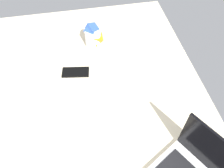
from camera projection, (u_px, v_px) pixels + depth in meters
The scene contains 3 objects.
bed_mattress at pixel (68, 142), 109.82cm from camera, with size 180.00×140.00×18.00cm, color beige.
snack_cup at pixel (93, 37), 132.67cm from camera, with size 9.38×10.37×15.01cm.
cell_phone at pixel (76, 72), 124.06cm from camera, with size 6.80×14.00×0.80cm, color black.
Camera 1 is at (50.16, 11.09, 111.72)cm, focal length 38.01 mm.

